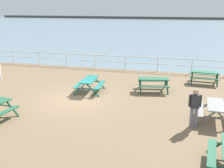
{
  "coord_description": "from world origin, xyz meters",
  "views": [
    {
      "loc": [
        5.45,
        -12.68,
        4.91
      ],
      "look_at": [
        1.96,
        0.84,
        0.8
      ],
      "focal_mm": 42.62,
      "sensor_mm": 36.0,
      "label": 1
    }
  ],
  "objects": [
    {
      "name": "ground_plane",
      "position": [
        0.0,
        0.0,
        -0.1
      ],
      "size": [
        30.0,
        24.0,
        0.2
      ],
      "primitive_type": "cube",
      "color": "#846B4C"
    },
    {
      "name": "distant_shoreline",
      "position": [
        0.0,
        95.75,
        0.0
      ],
      "size": [
        142.0,
        6.0,
        1.8
      ],
      "primitive_type": "cube",
      "color": "#4C4C47",
      "rests_on": "ground"
    },
    {
      "name": "picnic_table_seaward",
      "position": [
        7.12,
        5.23,
        0.58
      ],
      "size": [
        1.89,
        1.64,
        0.8
      ],
      "rotation": [
        0.0,
        0.0,
        -0.06
      ],
      "color": "#286B47",
      "rests_on": "ground"
    },
    {
      "name": "picnic_table_mid_centre",
      "position": [
        4.03,
        2.71,
        0.58
      ],
      "size": [
        2.06,
        1.84,
        0.8
      ],
      "rotation": [
        0.0,
        0.0,
        0.2
      ],
      "color": "#286B47",
      "rests_on": "ground"
    },
    {
      "name": "seaward_railing",
      "position": [
        0.0,
        7.75,
        0.77
      ],
      "size": [
        23.07,
        0.07,
        1.08
      ],
      "color": "white",
      "rests_on": "ground"
    },
    {
      "name": "picnic_table_far_right",
      "position": [
        0.4,
        1.58,
        0.58
      ],
      "size": [
        1.65,
        1.89,
        0.8
      ],
      "rotation": [
        0.0,
        0.0,
        1.64
      ],
      "color": "#1E7A70",
      "rests_on": "ground"
    },
    {
      "name": "sea_band",
      "position": [
        0.0,
        52.75,
        0.0
      ],
      "size": [
        142.0,
        90.0,
        0.01
      ],
      "primitive_type": "cube",
      "color": "gray",
      "rests_on": "ground"
    },
    {
      "name": "visitor",
      "position": [
        6.19,
        -1.87,
        0.95
      ],
      "size": [
        0.52,
        0.28,
        1.66
      ],
      "rotation": [
        0.0,
        0.0,
        4.91
      ],
      "color": "slate",
      "rests_on": "ground"
    },
    {
      "name": "picnic_table_far_left",
      "position": [
        7.13,
        -0.96,
        0.58
      ],
      "size": [
        1.65,
        1.89,
        0.8
      ],
      "rotation": [
        0.0,
        0.0,
        1.5
      ],
      "color": "gray",
      "rests_on": "ground"
    }
  ]
}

